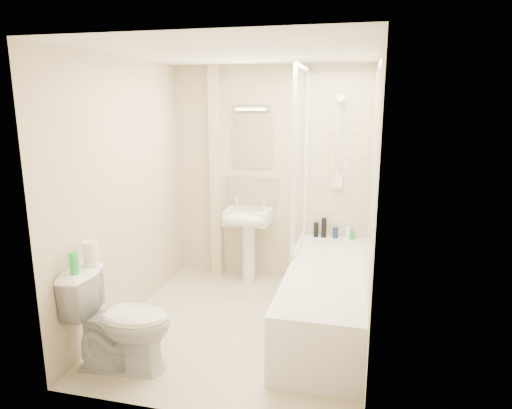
# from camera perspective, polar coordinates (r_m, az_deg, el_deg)

# --- Properties ---
(floor) EXTENTS (2.50, 2.50, 0.00)m
(floor) POSITION_cam_1_polar(r_m,az_deg,el_deg) (4.34, -1.78, -14.90)
(floor) COLOR beige
(floor) RESTS_ON ground
(wall_back) EXTENTS (2.20, 0.02, 2.40)m
(wall_back) POSITION_cam_1_polar(r_m,az_deg,el_deg) (5.12, 1.82, 3.63)
(wall_back) COLOR beige
(wall_back) RESTS_ON ground
(wall_left) EXTENTS (0.02, 2.50, 2.40)m
(wall_left) POSITION_cam_1_polar(r_m,az_deg,el_deg) (4.35, -16.02, 1.46)
(wall_left) COLOR beige
(wall_left) RESTS_ON ground
(wall_right) EXTENTS (0.02, 2.50, 2.40)m
(wall_right) POSITION_cam_1_polar(r_m,az_deg,el_deg) (3.79, 14.34, -0.06)
(wall_right) COLOR beige
(wall_right) RESTS_ON ground
(ceiling) EXTENTS (2.20, 2.50, 0.02)m
(ceiling) POSITION_cam_1_polar(r_m,az_deg,el_deg) (3.86, -2.04, 18.47)
(ceiling) COLOR white
(ceiling) RESTS_ON wall_back
(tile_back) EXTENTS (0.70, 0.01, 1.75)m
(tile_back) POSITION_cam_1_polar(r_m,az_deg,el_deg) (4.98, 10.32, 5.78)
(tile_back) COLOR beige
(tile_back) RESTS_ON wall_back
(tile_right) EXTENTS (0.01, 2.10, 1.75)m
(tile_right) POSITION_cam_1_polar(r_m,az_deg,el_deg) (3.95, 14.32, 3.75)
(tile_right) COLOR beige
(tile_right) RESTS_ON wall_right
(pipe_boxing) EXTENTS (0.12, 0.12, 2.40)m
(pipe_boxing) POSITION_cam_1_polar(r_m,az_deg,el_deg) (5.23, -5.00, 3.77)
(pipe_boxing) COLOR beige
(pipe_boxing) RESTS_ON ground
(splashback) EXTENTS (0.60, 0.02, 0.30)m
(splashback) POSITION_cam_1_polar(r_m,az_deg,el_deg) (5.19, -0.49, 1.85)
(splashback) COLOR beige
(splashback) RESTS_ON wall_back
(mirror) EXTENTS (0.46, 0.01, 0.60)m
(mirror) POSITION_cam_1_polar(r_m,az_deg,el_deg) (5.11, -0.50, 7.91)
(mirror) COLOR white
(mirror) RESTS_ON wall_back
(strip_light) EXTENTS (0.42, 0.07, 0.07)m
(strip_light) POSITION_cam_1_polar(r_m,az_deg,el_deg) (5.07, -0.58, 12.05)
(strip_light) COLOR silver
(strip_light) RESTS_ON wall_back
(bathtub) EXTENTS (0.70, 2.10, 0.55)m
(bathtub) POSITION_cam_1_polar(r_m,az_deg,el_deg) (4.28, 8.84, -11.21)
(bathtub) COLOR white
(bathtub) RESTS_ON ground
(shower_screen) EXTENTS (0.04, 0.92, 1.80)m
(shower_screen) POSITION_cam_1_polar(r_m,az_deg,el_deg) (4.58, 5.61, 5.63)
(shower_screen) COLOR white
(shower_screen) RESTS_ON bathtub
(shower_fixture) EXTENTS (0.10, 0.16, 0.99)m
(shower_fixture) POSITION_cam_1_polar(r_m,az_deg,el_deg) (4.93, 10.33, 7.11)
(shower_fixture) COLOR white
(shower_fixture) RESTS_ON wall_back
(pedestal_sink) EXTENTS (0.50, 0.47, 0.96)m
(pedestal_sink) POSITION_cam_1_polar(r_m,az_deg,el_deg) (5.06, -1.10, -2.59)
(pedestal_sink) COLOR white
(pedestal_sink) RESTS_ON ground
(bottle_black_a) EXTENTS (0.05, 0.05, 0.16)m
(bottle_black_a) POSITION_cam_1_polar(r_m,az_deg,el_deg) (5.08, 7.51, -3.13)
(bottle_black_a) COLOR black
(bottle_black_a) RESTS_ON bathtub
(bottle_black_b) EXTENTS (0.05, 0.05, 0.22)m
(bottle_black_b) POSITION_cam_1_polar(r_m,az_deg,el_deg) (5.07, 8.48, -2.88)
(bottle_black_b) COLOR black
(bottle_black_b) RESTS_ON bathtub
(bottle_blue) EXTENTS (0.06, 0.06, 0.12)m
(bottle_blue) POSITION_cam_1_polar(r_m,az_deg,el_deg) (5.07, 9.89, -3.49)
(bottle_blue) COLOR navy
(bottle_blue) RESTS_ON bathtub
(bottle_white_b) EXTENTS (0.05, 0.05, 0.14)m
(bottle_white_b) POSITION_cam_1_polar(r_m,az_deg,el_deg) (5.06, 11.43, -3.49)
(bottle_white_b) COLOR white
(bottle_white_b) RESTS_ON bathtub
(bottle_green) EXTENTS (0.05, 0.05, 0.09)m
(bottle_green) POSITION_cam_1_polar(r_m,az_deg,el_deg) (5.07, 11.91, -3.79)
(bottle_green) COLOR green
(bottle_green) RESTS_ON bathtub
(toilet) EXTENTS (0.56, 0.84, 0.79)m
(toilet) POSITION_cam_1_polar(r_m,az_deg,el_deg) (3.72, -16.53, -13.68)
(toilet) COLOR white
(toilet) RESTS_ON ground
(toilet_roll_lower) EXTENTS (0.11, 0.11, 0.09)m
(toilet_roll_lower) POSITION_cam_1_polar(r_m,az_deg,el_deg) (3.74, -19.93, -6.48)
(toilet_roll_lower) COLOR white
(toilet_roll_lower) RESTS_ON toilet
(toilet_roll_upper) EXTENTS (0.12, 0.12, 0.10)m
(toilet_roll_upper) POSITION_cam_1_polar(r_m,az_deg,el_deg) (3.70, -20.03, -5.14)
(toilet_roll_upper) COLOR white
(toilet_roll_upper) RESTS_ON toilet_roll_lower
(green_bottle) EXTENTS (0.06, 0.06, 0.17)m
(green_bottle) POSITION_cam_1_polar(r_m,az_deg,el_deg) (3.59, -21.80, -6.80)
(green_bottle) COLOR green
(green_bottle) RESTS_ON toilet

